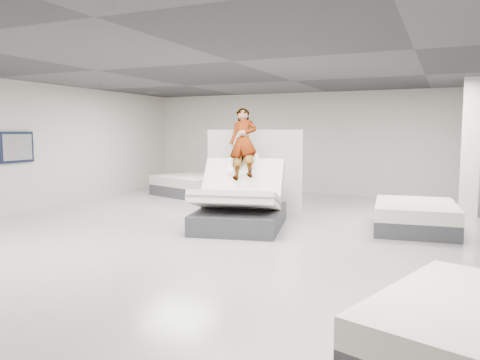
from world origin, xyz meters
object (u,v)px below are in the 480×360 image
Objects in this scene: hero_bed at (240,206)px; wall_poster at (17,147)px; person at (243,159)px; flat_bed_right_far at (415,217)px; divider_panel at (254,173)px; column at (471,148)px; flat_bed_left_far at (192,186)px; remote at (251,170)px.

wall_poster reaches higher than hero_bed.
person is 0.77× the size of flat_bed_right_far.
column reaches higher than divider_panel.
flat_bed_right_far is 0.68× the size of column.
person is 0.52× the size of column.
flat_bed_left_far is (-3.25, 3.51, -1.09)m from person.
wall_poster is at bearing -174.24° from hero_bed.
wall_poster reaches higher than flat_bed_right_far.
divider_panel is 3.65m from flat_bed_right_far.
person is at bearing 102.43° from hero_bed.
person is at bearing 9.27° from wall_poster.
flat_bed_right_far is (3.57, -0.21, -0.73)m from divider_panel.
person reaches higher than remote.
divider_panel is 5.73m from wall_poster.
column is at bearing 22.69° from person.
remote is 5.27m from flat_bed_left_far.
person reaches higher than flat_bed_left_far.
remote is 5.35m from column.
remote reaches higher than flat_bed_left_far.
divider_panel is 3.96m from flat_bed_left_far.
hero_bed reaches higher than flat_bed_right_far.
flat_bed_right_far is at bearing 11.29° from wall_poster.
hero_bed is 5.64m from column.
remote is at bearing -140.49° from column.
hero_bed is at bearing 5.76° from wall_poster.
hero_bed is 1.52× the size of person.
remote is at bearing -159.24° from flat_bed_right_far.
divider_panel is (-0.48, 1.38, -0.19)m from remote.
person is 5.61m from wall_poster.
person is at bearing -47.19° from flat_bed_left_far.
hero_bed is 1.14× the size of divider_panel.
remote is 0.06× the size of divider_panel.
flat_bed_left_far is at bearing 120.52° from remote.
remote is 1.48m from divider_panel.
divider_panel is 0.69× the size of column.
remote is 0.05× the size of flat_bed_left_far.
person is 0.46m from remote.
person reaches higher than wall_poster.
flat_bed_left_far is 2.79× the size of wall_poster.
person reaches higher than flat_bed_right_far.
column reaches higher than hero_bed.
person is at bearing -165.46° from flat_bed_right_far.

